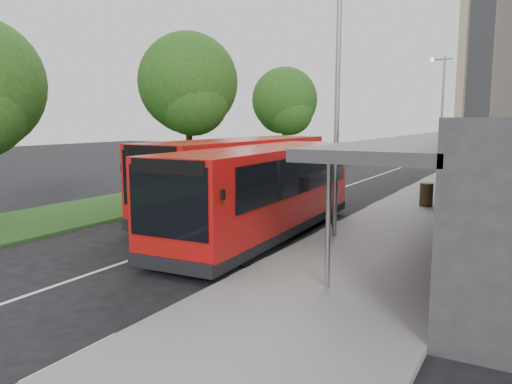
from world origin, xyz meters
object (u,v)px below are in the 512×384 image
at_px(lamp_post_near, 335,96).
at_px(car_near, 445,154).
at_px(bus_main, 263,191).
at_px(litter_bin, 426,195).
at_px(tree_far, 285,105).
at_px(bus_second, 241,176).
at_px(bollard, 450,177).
at_px(tree_mid, 189,89).
at_px(car_far, 427,151).
at_px(lamp_post_far, 441,109).

distance_m(lamp_post_near, car_near, 36.81).
relative_size(lamp_post_near, bus_main, 0.73).
bearing_deg(litter_bin, lamp_post_near, -102.29).
distance_m(tree_far, bus_main, 21.99).
distance_m(bus_second, bollard, 14.49).
height_order(tree_mid, lamp_post_near, tree_mid).
bearing_deg(bus_second, bollard, 64.10).
bearing_deg(lamp_post_near, bus_main, -161.72).
relative_size(tree_mid, car_near, 2.37).
bearing_deg(car_far, tree_far, -81.15).
distance_m(lamp_post_far, bollard, 6.31).
distance_m(tree_far, litter_bin, 17.82).
distance_m(tree_far, bus_second, 17.98).
xyz_separation_m(tree_far, lamp_post_near, (11.13, -19.05, -0.42)).
bearing_deg(tree_mid, lamp_post_near, -32.36).
relative_size(tree_far, bus_second, 0.71).
bearing_deg(car_near, bus_second, -76.23).
bearing_deg(lamp_post_near, litter_bin, 77.71).
xyz_separation_m(tree_mid, litter_bin, (12.75, 0.38, -4.97)).
bearing_deg(tree_far, bus_second, -69.83).
bearing_deg(tree_mid, lamp_post_far, 49.32).
bearing_deg(bus_main, bollard, 74.36).
xyz_separation_m(car_near, car_far, (-2.60, 5.21, -0.04)).
height_order(litter_bin, bollard, litter_bin).
xyz_separation_m(bus_second, bollard, (6.52, 12.90, -0.97)).
xyz_separation_m(tree_mid, tree_far, (0.00, 12.00, -0.51)).
relative_size(bollard, car_near, 0.28).
distance_m(tree_far, bollard, 13.86).
height_order(lamp_post_far, car_far, lamp_post_far).
relative_size(bus_main, bollard, 10.77).
xyz_separation_m(lamp_post_near, bus_second, (-5.05, 2.50, -3.09)).
bearing_deg(car_far, lamp_post_far, -53.11).
bearing_deg(car_near, car_far, 135.17).
height_order(bus_second, litter_bin, bus_second).
bearing_deg(tree_far, lamp_post_far, 4.87).
height_order(tree_far, car_far, tree_far).
relative_size(lamp_post_near, bus_second, 0.71).
relative_size(tree_mid, bus_second, 0.78).
xyz_separation_m(bus_main, car_far, (-2.53, 42.46, -0.97)).
bearing_deg(lamp_post_far, car_near, 97.35).
bearing_deg(lamp_post_far, bus_main, -96.07).
relative_size(lamp_post_far, litter_bin, 7.74).
relative_size(bus_main, litter_bin, 10.55).
bearing_deg(bollard, tree_mid, -146.48).
bearing_deg(bus_main, tree_far, 111.48).
bearing_deg(bus_second, tree_far, 111.07).
bearing_deg(litter_bin, bus_second, -143.51).
bearing_deg(bollard, litter_bin, -88.94).
distance_m(tree_mid, lamp_post_near, 13.21).
xyz_separation_m(bus_second, car_far, (0.32, 39.24, -1.03)).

